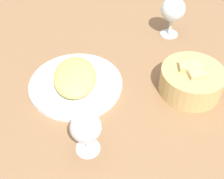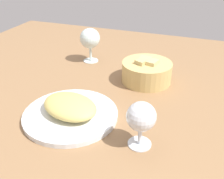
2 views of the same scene
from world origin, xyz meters
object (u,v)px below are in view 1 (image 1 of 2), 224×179
Objects in this scene: bread_basket at (191,80)px; wine_glass_far at (173,11)px; wine_glass_near at (86,129)px; plate at (76,84)px.

wine_glass_far is at bearing 159.38° from bread_basket.
bread_basket is at bearing 101.10° from wine_glass_near.
plate is 31.92cm from bread_basket.
wine_glass_near reaches higher than bread_basket.
wine_glass_far is (-31.87, 42.28, 1.50)cm from wine_glass_near.
plate is at bearing -117.13° from bread_basket.
wine_glass_far is at bearing 127.01° from wine_glass_near.
plate is at bearing -73.85° from wine_glass_far.
bread_basket is 33.56cm from wine_glass_near.
bread_basket is 1.46× the size of wine_glass_near.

